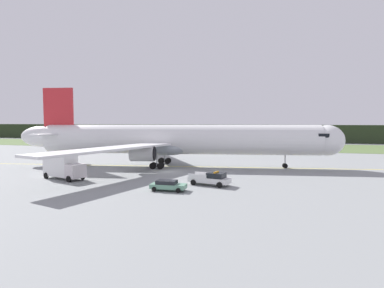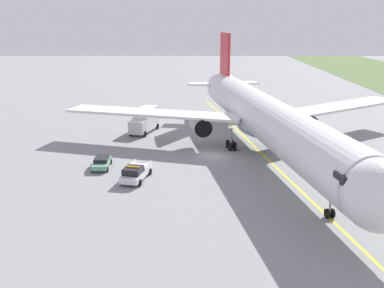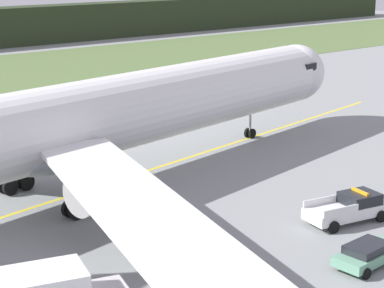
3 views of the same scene
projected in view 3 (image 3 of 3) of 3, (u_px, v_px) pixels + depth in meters
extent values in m
plane|color=gray|center=(141.00, 215.00, 45.18)|extent=(320.00, 320.00, 0.00)
cube|color=yellow|center=(88.00, 190.00, 50.09)|extent=(82.16, 13.01, 0.01)
cylinder|color=silver|center=(85.00, 120.00, 48.73)|extent=(52.17, 13.44, 5.56)
ellipsoid|color=silver|center=(295.00, 73.00, 68.46)|extent=(6.90, 6.43, 5.56)
ellipsoid|color=#A1AAB3|center=(56.00, 148.00, 47.24)|extent=(11.00, 7.34, 3.06)
cube|color=black|center=(288.00, 65.00, 67.25)|extent=(2.59, 5.50, 0.70)
cube|color=silver|center=(138.00, 207.00, 33.78)|extent=(11.64, 26.06, 0.35)
cylinder|color=#A1A1A1|center=(104.00, 187.00, 40.65)|extent=(4.40, 3.23, 2.65)
cylinder|color=black|center=(130.00, 179.00, 42.16)|extent=(0.49, 2.42, 2.44)
cylinder|color=gray|center=(250.00, 121.00, 64.03)|extent=(0.20, 0.20, 2.41)
cylinder|color=black|center=(248.00, 133.00, 64.51)|extent=(0.92, 0.36, 0.90)
cylinder|color=black|center=(252.00, 134.00, 64.18)|extent=(0.92, 0.36, 0.90)
cylinder|color=gray|center=(14.00, 167.00, 49.28)|extent=(0.28, 0.28, 2.41)
cylinder|color=black|center=(27.00, 182.00, 49.89)|extent=(1.23, 0.48, 1.20)
cylinder|color=black|center=(21.00, 180.00, 50.33)|extent=(1.23, 0.48, 1.20)
cylinder|color=black|center=(10.00, 187.00, 48.87)|extent=(1.23, 0.48, 1.20)
cylinder|color=black|center=(4.00, 185.00, 49.31)|extent=(1.23, 0.48, 1.20)
cylinder|color=gray|center=(81.00, 189.00, 44.71)|extent=(0.28, 0.28, 2.41)
cylinder|color=black|center=(86.00, 203.00, 45.75)|extent=(1.23, 0.48, 1.20)
cylinder|color=black|center=(93.00, 205.00, 45.31)|extent=(1.23, 0.48, 1.20)
cylinder|color=black|center=(70.00, 208.00, 44.73)|extent=(1.23, 0.48, 1.20)
cylinder|color=black|center=(77.00, 211.00, 44.29)|extent=(1.23, 0.48, 1.20)
cube|color=silver|center=(347.00, 211.00, 43.89)|extent=(5.92, 3.20, 0.70)
cube|color=black|center=(360.00, 198.00, 44.17)|extent=(2.59, 2.34, 0.70)
cube|color=silver|center=(321.00, 201.00, 43.97)|extent=(2.65, 0.66, 0.45)
cube|color=silver|center=(341.00, 211.00, 42.29)|extent=(2.65, 0.66, 0.45)
cube|color=orange|center=(360.00, 192.00, 44.06)|extent=(0.50, 1.46, 0.16)
cylinder|color=black|center=(358.00, 206.00, 45.76)|extent=(0.79, 0.39, 0.76)
cylinder|color=black|center=(381.00, 216.00, 43.96)|extent=(0.79, 0.39, 0.76)
cylinder|color=black|center=(312.00, 216.00, 44.02)|extent=(0.79, 0.39, 0.76)
cylinder|color=black|center=(334.00, 227.00, 42.22)|extent=(0.79, 0.39, 0.76)
cube|color=#659C7F|center=(369.00, 255.00, 37.81)|extent=(4.48, 1.98, 0.55)
cube|color=black|center=(367.00, 248.00, 37.53)|extent=(2.53, 1.69, 0.45)
cylinder|color=black|center=(370.00, 247.00, 39.55)|extent=(0.61, 0.20, 0.60)
cylinder|color=black|center=(337.00, 262.00, 37.54)|extent=(0.61, 0.20, 0.60)
cylinder|color=black|center=(367.00, 274.00, 36.21)|extent=(0.61, 0.20, 0.60)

